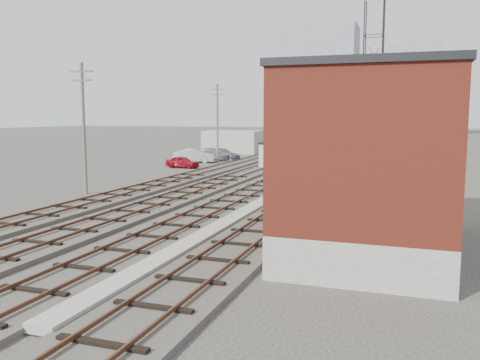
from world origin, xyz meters
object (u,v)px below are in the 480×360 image
at_px(site_trailer, 289,155).
at_px(car_silver, 194,156).
at_px(car_grey, 222,154).
at_px(car_red, 182,162).
at_px(signal_mast, 284,184).
at_px(switch_stand, 294,169).

distance_m(site_trailer, car_silver, 12.19).
bearing_deg(car_grey, car_red, -165.04).
bearing_deg(car_grey, car_silver, 171.24).
xyz_separation_m(site_trailer, car_red, (-10.57, -3.32, -0.74)).
relative_size(car_silver, car_grey, 0.95).
height_order(signal_mast, switch_stand, signal_mast).
height_order(car_silver, car_grey, car_silver).
height_order(car_red, car_silver, car_silver).
distance_m(car_red, car_grey, 9.78).
relative_size(site_trailer, car_grey, 1.36).
bearing_deg(signal_mast, car_silver, 120.25).
xyz_separation_m(switch_stand, car_silver, (-14.04, 9.55, 0.10)).
relative_size(signal_mast, site_trailer, 0.60).
distance_m(switch_stand, car_silver, 16.98).
xyz_separation_m(switch_stand, car_grey, (-12.08, 13.31, 0.04)).
height_order(site_trailer, car_grey, site_trailer).
xyz_separation_m(car_red, car_grey, (0.64, 9.76, 0.12)).
distance_m(site_trailer, car_red, 11.10).
bearing_deg(signal_mast, car_grey, 115.05).
distance_m(switch_stand, site_trailer, 7.23).
relative_size(signal_mast, switch_stand, 2.78).
bearing_deg(car_red, signal_mast, -139.19).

